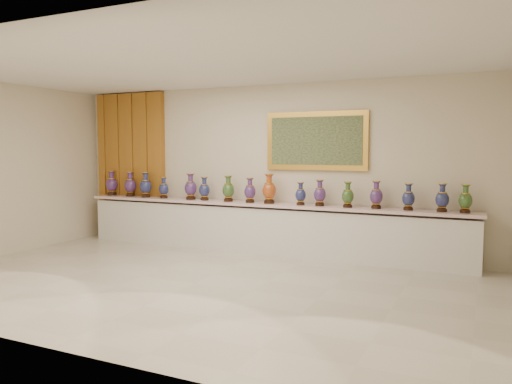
% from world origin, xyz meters
% --- Properties ---
extents(ground, '(8.00, 8.00, 0.00)m').
position_xyz_m(ground, '(0.00, 0.00, 0.00)').
color(ground, beige).
rests_on(ground, ground).
extents(room, '(8.00, 8.00, 8.00)m').
position_xyz_m(room, '(-2.39, 2.44, 1.58)').
color(room, beige).
rests_on(room, ground).
extents(counter, '(7.28, 0.48, 0.90)m').
position_xyz_m(counter, '(0.00, 2.27, 0.44)').
color(counter, white).
rests_on(counter, ground).
extents(vase_0, '(0.24, 0.24, 0.51)m').
position_xyz_m(vase_0, '(-3.42, 2.29, 1.13)').
color(vase_0, black).
rests_on(vase_0, counter).
extents(vase_1, '(0.24, 0.24, 0.50)m').
position_xyz_m(vase_1, '(-2.92, 2.27, 1.12)').
color(vase_1, black).
rests_on(vase_1, counter).
extents(vase_2, '(0.26, 0.26, 0.50)m').
position_xyz_m(vase_2, '(-2.50, 2.22, 1.12)').
color(vase_2, black).
rests_on(vase_2, counter).
extents(vase_3, '(0.20, 0.20, 0.41)m').
position_xyz_m(vase_3, '(-2.08, 2.23, 1.08)').
color(vase_3, black).
rests_on(vase_3, counter).
extents(vase_4, '(0.30, 0.30, 0.50)m').
position_xyz_m(vase_4, '(-1.46, 2.22, 1.12)').
color(vase_4, black).
rests_on(vase_4, counter).
extents(vase_5, '(0.26, 0.26, 0.44)m').
position_xyz_m(vase_5, '(-1.15, 2.21, 1.10)').
color(vase_5, black).
rests_on(vase_5, counter).
extents(vase_6, '(0.26, 0.26, 0.47)m').
position_xyz_m(vase_6, '(-0.65, 2.22, 1.11)').
color(vase_6, black).
rests_on(vase_6, counter).
extents(vase_7, '(0.26, 0.26, 0.44)m').
position_xyz_m(vase_7, '(-0.21, 2.21, 1.10)').
color(vase_7, black).
rests_on(vase_7, counter).
extents(vase_8, '(0.31, 0.31, 0.52)m').
position_xyz_m(vase_8, '(0.16, 2.23, 1.13)').
color(vase_8, black).
rests_on(vase_8, counter).
extents(vase_9, '(0.23, 0.23, 0.39)m').
position_xyz_m(vase_9, '(0.75, 2.22, 1.08)').
color(vase_9, black).
rests_on(vase_9, counter).
extents(vase_10, '(0.22, 0.22, 0.44)m').
position_xyz_m(vase_10, '(1.08, 2.24, 1.10)').
color(vase_10, black).
rests_on(vase_10, counter).
extents(vase_11, '(0.22, 0.22, 0.42)m').
position_xyz_m(vase_11, '(1.56, 2.21, 1.09)').
color(vase_11, black).
rests_on(vase_11, counter).
extents(vase_12, '(0.26, 0.26, 0.45)m').
position_xyz_m(vase_12, '(2.02, 2.26, 1.10)').
color(vase_12, black).
rests_on(vase_12, counter).
extents(vase_13, '(0.25, 0.25, 0.42)m').
position_xyz_m(vase_13, '(2.52, 2.25, 1.09)').
color(vase_13, black).
rests_on(vase_13, counter).
extents(vase_14, '(0.26, 0.26, 0.44)m').
position_xyz_m(vase_14, '(3.01, 2.25, 1.10)').
color(vase_14, black).
rests_on(vase_14, counter).
extents(vase_15, '(0.26, 0.26, 0.43)m').
position_xyz_m(vase_15, '(3.34, 2.25, 1.09)').
color(vase_15, black).
rests_on(vase_15, counter).
extents(label_card, '(0.10, 0.06, 0.00)m').
position_xyz_m(label_card, '(-1.20, 2.13, 0.90)').
color(label_card, white).
rests_on(label_card, counter).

